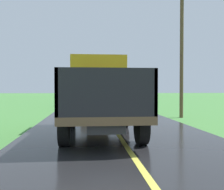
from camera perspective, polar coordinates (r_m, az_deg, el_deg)
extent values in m
cube|color=#2D2D30|center=(8.79, -2.51, -4.73)|extent=(0.90, 5.51, 0.24)
cube|color=brown|center=(8.77, -2.52, -3.43)|extent=(2.30, 5.80, 0.20)
cube|color=gold|center=(10.70, -3.06, 3.06)|extent=(2.10, 1.90, 1.90)
cube|color=black|center=(11.66, -3.26, 4.55)|extent=(1.79, 0.02, 0.76)
cube|color=#232328|center=(7.79, -10.33, 0.74)|extent=(0.08, 3.85, 1.10)
cube|color=#232328|center=(7.91, 5.90, 0.76)|extent=(0.08, 3.85, 1.10)
cube|color=#232328|center=(5.89, -1.09, 0.58)|extent=(2.30, 0.08, 1.10)
cube|color=#232328|center=(9.65, -2.80, 0.87)|extent=(2.30, 0.08, 1.10)
cylinder|color=black|center=(10.60, -8.71, -4.25)|extent=(0.28, 1.00, 1.00)
cylinder|color=black|center=(10.69, 2.64, -4.19)|extent=(0.28, 1.00, 1.00)
cylinder|color=black|center=(7.24, -10.25, -6.86)|extent=(0.28, 1.00, 1.00)
cylinder|color=black|center=(7.36, 6.38, -6.70)|extent=(0.28, 1.00, 1.00)
ellipsoid|color=#8FC228|center=(8.66, -6.91, -1.77)|extent=(0.42, 0.45, 0.45)
ellipsoid|color=#88B62A|center=(6.62, -1.37, -2.60)|extent=(0.43, 0.54, 0.45)
ellipsoid|color=#93AF2C|center=(8.95, -6.68, 0.71)|extent=(0.48, 0.46, 0.37)
ellipsoid|color=#99C326|center=(6.85, -3.97, 2.95)|extent=(0.43, 0.53, 0.41)
ellipsoid|color=#84BF1E|center=(8.46, 1.55, 2.50)|extent=(0.57, 0.55, 0.41)
ellipsoid|color=#87BA26|center=(8.38, -5.49, 2.52)|extent=(0.48, 0.60, 0.45)
ellipsoid|color=#97C034|center=(7.65, -5.94, 0.37)|extent=(0.52, 0.66, 0.42)
ellipsoid|color=#94C72F|center=(8.29, -4.35, 0.59)|extent=(0.46, 0.42, 0.46)
ellipsoid|color=#98B21E|center=(7.39, -2.15, -1.94)|extent=(0.42, 0.46, 0.45)
ellipsoid|color=#8FC229|center=(7.31, -8.99, -2.25)|extent=(0.43, 0.48, 0.39)
ellipsoid|color=#83C021|center=(9.15, -1.29, -1.37)|extent=(0.41, 0.49, 0.41)
cube|color=#2D2D30|center=(24.26, -3.91, -0.86)|extent=(0.90, 5.51, 0.24)
cube|color=brown|center=(24.25, -3.91, -0.39)|extent=(2.30, 5.80, 0.20)
cube|color=#1E479E|center=(26.19, -4.03, 2.03)|extent=(2.10, 1.90, 1.90)
cube|color=black|center=(27.15, -4.08, 2.71)|extent=(1.78, 0.02, 0.76)
cube|color=brown|center=(23.26, -6.58, 1.13)|extent=(0.08, 3.85, 1.10)
cube|color=brown|center=(23.33, -1.12, 1.14)|extent=(0.08, 3.85, 1.10)
cube|color=brown|center=(21.38, -3.70, 1.12)|extent=(2.30, 0.08, 1.10)
cube|color=brown|center=(25.15, -3.97, 1.15)|extent=(2.30, 0.08, 1.10)
cylinder|color=black|center=(26.06, -6.32, -0.94)|extent=(0.28, 1.00, 1.00)
cylinder|color=black|center=(26.11, -1.71, -0.93)|extent=(0.28, 1.00, 1.00)
cylinder|color=black|center=(22.67, -6.45, -1.28)|extent=(0.28, 1.00, 1.00)
cylinder|color=black|center=(22.73, -1.15, -1.26)|extent=(0.28, 1.00, 1.00)
ellipsoid|color=#87C12B|center=(21.83, -4.14, 0.96)|extent=(0.46, 0.50, 0.44)
ellipsoid|color=#90C136|center=(24.28, -3.64, 0.98)|extent=(0.59, 0.55, 0.44)
ellipsoid|color=#95B822|center=(24.69, -4.94, 0.32)|extent=(0.48, 0.55, 0.49)
ellipsoid|color=#8CC72C|center=(23.98, -4.60, 0.96)|extent=(0.52, 0.56, 0.52)
ellipsoid|color=#97C731|center=(22.90, -3.51, 0.23)|extent=(0.49, 0.57, 0.46)
ellipsoid|color=#91C82B|center=(21.79, -5.42, 0.07)|extent=(0.58, 0.71, 0.42)
ellipsoid|color=#8DC222|center=(21.98, -3.20, 0.06)|extent=(0.46, 0.57, 0.37)
ellipsoid|color=#84C222|center=(24.07, -3.50, 0.31)|extent=(0.55, 0.63, 0.45)
ellipsoid|color=#8FBC23|center=(22.99, -2.28, 1.71)|extent=(0.55, 0.49, 0.45)
ellipsoid|color=#91B734|center=(23.49, -2.31, 1.08)|extent=(0.48, 0.49, 0.45)
cylinder|color=brown|center=(15.39, 14.79, 9.43)|extent=(0.20, 0.20, 7.58)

